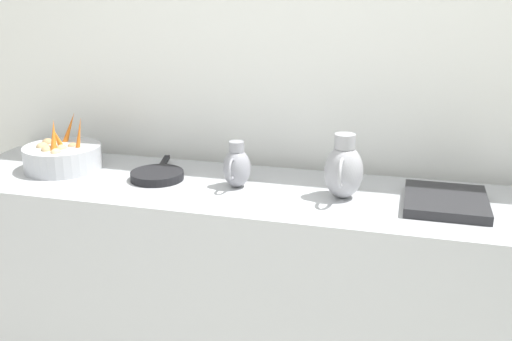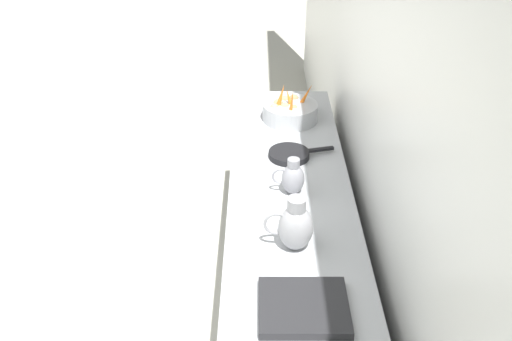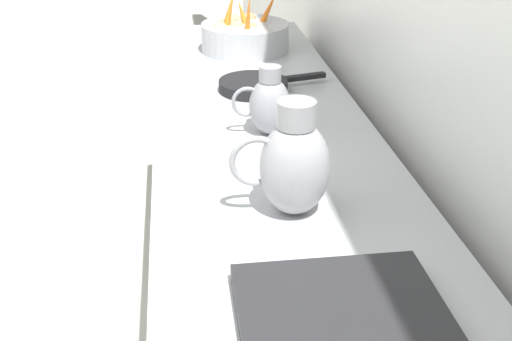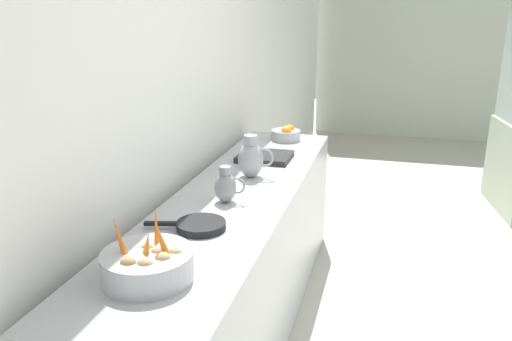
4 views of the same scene
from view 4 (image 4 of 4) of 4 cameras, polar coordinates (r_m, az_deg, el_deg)
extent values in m
cube|color=white|center=(3.24, -6.89, 11.60)|extent=(0.10, 9.24, 3.00)
cube|color=#ADAFB5|center=(2.95, -2.10, -10.47)|extent=(0.62, 2.84, 0.88)
cylinder|color=#ADAFB5|center=(1.94, -12.02, -10.33)|extent=(0.34, 0.34, 0.11)
torus|color=#ADAFB5|center=(1.96, -11.93, -11.56)|extent=(0.20, 0.20, 0.01)
cone|color=orange|center=(1.87, -10.49, -7.80)|extent=(0.08, 0.05, 0.16)
cone|color=orange|center=(1.88, -12.10, -8.18)|extent=(0.07, 0.06, 0.12)
cone|color=orange|center=(1.96, -11.09, -6.49)|extent=(0.04, 0.06, 0.17)
cone|color=orange|center=(1.92, -14.99, -7.40)|extent=(0.10, 0.07, 0.16)
ellipsoid|color=#9E7F56|center=(1.96, -12.04, -8.50)|extent=(0.05, 0.04, 0.04)
ellipsoid|color=#9E7F56|center=(1.85, -14.10, -10.00)|extent=(0.06, 0.05, 0.05)
ellipsoid|color=tan|center=(1.84, -12.30, -10.17)|extent=(0.06, 0.05, 0.05)
ellipsoid|color=tan|center=(1.90, -8.96, -9.03)|extent=(0.05, 0.04, 0.04)
ellipsoid|color=tan|center=(1.86, -10.38, -9.64)|extent=(0.06, 0.05, 0.05)
ellipsoid|color=tan|center=(1.92, -10.92, -8.95)|extent=(0.06, 0.05, 0.04)
cylinder|color=#9EA0A5|center=(3.87, 3.36, 3.97)|extent=(0.22, 0.22, 0.08)
sphere|color=orange|center=(3.87, 3.37, 4.49)|extent=(0.07, 0.07, 0.07)
sphere|color=orange|center=(3.90, 3.78, 4.61)|extent=(0.07, 0.07, 0.07)
sphere|color=orange|center=(3.82, 3.43, 4.35)|extent=(0.08, 0.08, 0.08)
ellipsoid|color=#939399|center=(2.99, -0.60, 1.21)|extent=(0.15, 0.15, 0.21)
cylinder|color=#939399|center=(2.96, -0.61, 3.45)|extent=(0.08, 0.08, 0.06)
torus|color=#939399|center=(2.96, 0.92, 1.46)|extent=(0.11, 0.01, 0.11)
ellipsoid|color=gray|center=(2.61, -3.44, -1.89)|extent=(0.11, 0.11, 0.16)
cylinder|color=gray|center=(2.58, -3.48, 0.01)|extent=(0.06, 0.06, 0.04)
torus|color=gray|center=(2.58, -2.14, -1.70)|extent=(0.09, 0.01, 0.09)
cube|color=#232326|center=(3.37, 1.00, 1.57)|extent=(0.34, 0.30, 0.04)
cylinder|color=black|center=(2.32, -6.16, -6.13)|extent=(0.22, 0.22, 0.03)
cube|color=black|center=(2.35, -10.67, -5.86)|extent=(0.15, 0.06, 0.02)
camera|label=1|loc=(3.29, 40.30, 10.76)|focal=40.81mm
camera|label=2|loc=(4.84, 8.55, 25.06)|focal=40.86mm
camera|label=3|loc=(3.99, 7.51, 13.86)|focal=44.89mm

